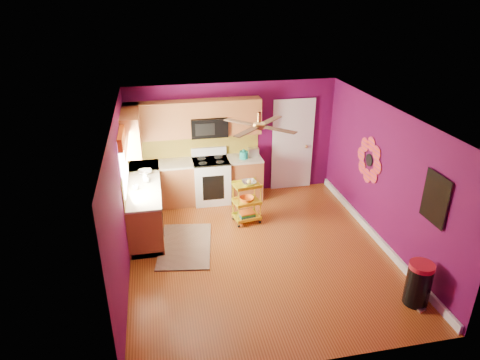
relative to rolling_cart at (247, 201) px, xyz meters
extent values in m
plane|color=brown|center=(-0.01, -1.10, -0.47)|extent=(5.00, 5.00, 0.00)
cube|color=#550940|center=(-0.01, 1.40, 0.78)|extent=(4.50, 0.04, 2.50)
cube|color=#550940|center=(-0.01, -3.60, 0.78)|extent=(4.50, 0.04, 2.50)
cube|color=#550940|center=(-2.26, -1.10, 0.78)|extent=(0.04, 5.00, 2.50)
cube|color=#550940|center=(2.24, -1.10, 0.78)|extent=(0.04, 5.00, 2.50)
cube|color=silver|center=(-0.01, -1.10, 2.03)|extent=(4.50, 5.00, 0.04)
cube|color=white|center=(2.21, -1.10, -0.40)|extent=(0.05, 4.90, 0.14)
cube|color=brown|center=(-1.96, 0.25, -0.02)|extent=(0.60, 2.30, 0.90)
cube|color=brown|center=(-0.86, 1.10, -0.02)|extent=(2.80, 0.60, 0.90)
cube|color=beige|center=(-1.96, 0.25, 0.45)|extent=(0.63, 2.30, 0.04)
cube|color=beige|center=(-0.86, 1.10, 0.45)|extent=(2.80, 0.63, 0.04)
cube|color=black|center=(-1.96, 0.25, -0.42)|extent=(0.54, 2.30, 0.10)
cube|color=black|center=(-0.86, 1.10, -0.42)|extent=(2.80, 0.54, 0.10)
cube|color=white|center=(-0.56, 1.07, -0.01)|extent=(0.76, 0.66, 0.92)
cube|color=black|center=(-0.56, 1.07, 0.45)|extent=(0.76, 0.62, 0.03)
cube|color=white|center=(-0.56, 1.35, 0.57)|extent=(0.76, 0.06, 0.18)
cube|color=black|center=(-0.56, 0.75, -0.02)|extent=(0.45, 0.02, 0.55)
cube|color=brown|center=(-1.60, 1.24, 1.35)|extent=(1.32, 0.33, 0.75)
cube|color=brown|center=(0.18, 1.24, 1.35)|extent=(0.72, 0.33, 0.75)
cube|color=brown|center=(-0.56, 1.24, 1.56)|extent=(0.76, 0.33, 0.34)
cube|color=brown|center=(-2.10, 0.75, 1.35)|extent=(0.33, 1.30, 0.75)
cube|color=black|center=(-0.56, 1.20, 1.18)|extent=(0.76, 0.38, 0.40)
cube|color=brown|center=(-0.86, 1.39, 0.72)|extent=(2.80, 0.01, 0.51)
cube|color=brown|center=(-2.25, 0.25, 0.72)|extent=(0.01, 2.30, 0.51)
cube|color=white|center=(-2.24, -0.05, 1.08)|extent=(0.03, 1.20, 1.00)
cube|color=#D15912|center=(-2.21, -0.05, 1.55)|extent=(0.08, 1.35, 0.22)
cube|color=white|center=(1.34, 1.38, 0.55)|extent=(0.85, 0.04, 2.05)
cube|color=white|center=(1.34, 1.36, 0.55)|extent=(0.95, 0.02, 2.15)
sphere|color=#BF8C3F|center=(1.66, 1.32, 0.53)|extent=(0.07, 0.07, 0.07)
cylinder|color=black|center=(2.22, -0.50, 0.88)|extent=(0.01, 0.24, 0.24)
cube|color=teal|center=(2.22, -2.50, 1.08)|extent=(0.03, 0.52, 0.72)
cube|color=black|center=(2.20, -2.50, 1.08)|extent=(0.01, 0.56, 0.76)
cylinder|color=#BF8C3F|center=(-0.01, -0.90, 1.95)|extent=(0.06, 0.06, 0.16)
cylinder|color=#BF8C3F|center=(-0.01, -0.90, 1.81)|extent=(0.20, 0.20, 0.08)
cube|color=#4C2D19|center=(0.26, -0.63, 1.81)|extent=(0.47, 0.47, 0.01)
cube|color=#4C2D19|center=(-0.28, -0.63, 1.81)|extent=(0.47, 0.47, 0.01)
cube|color=#4C2D19|center=(-0.28, -1.17, 1.81)|extent=(0.47, 0.47, 0.01)
cube|color=#4C2D19|center=(0.26, -1.17, 1.81)|extent=(0.47, 0.47, 0.01)
cube|color=black|center=(-1.29, -0.64, -0.46)|extent=(1.13, 1.61, 0.02)
cylinder|color=yellow|center=(-0.21, -0.19, -0.04)|extent=(0.02, 0.02, 0.79)
cylinder|color=yellow|center=(0.24, -0.12, -0.04)|extent=(0.02, 0.02, 0.79)
cylinder|color=yellow|center=(-0.26, 0.12, -0.04)|extent=(0.02, 0.02, 0.79)
cylinder|color=yellow|center=(0.19, 0.19, -0.04)|extent=(0.02, 0.02, 0.79)
sphere|color=black|center=(-0.21, -0.19, -0.45)|extent=(0.06, 0.06, 0.06)
sphere|color=black|center=(0.24, -0.12, -0.45)|extent=(0.06, 0.06, 0.06)
sphere|color=black|center=(-0.26, 0.12, -0.45)|extent=(0.06, 0.06, 0.06)
sphere|color=black|center=(0.19, 0.19, -0.45)|extent=(0.06, 0.06, 0.06)
cube|color=yellow|center=(-0.01, 0.00, 0.33)|extent=(0.56, 0.45, 0.03)
cube|color=yellow|center=(-0.01, 0.00, -0.03)|extent=(0.56, 0.45, 0.03)
cube|color=yellow|center=(-0.01, 0.00, -0.36)|extent=(0.56, 0.45, 0.03)
imported|color=beige|center=(0.04, 0.01, 0.38)|extent=(0.32, 0.32, 0.07)
sphere|color=yellow|center=(0.04, 0.01, 0.40)|extent=(0.09, 0.09, 0.09)
imported|color=#D15912|center=(-0.01, 0.00, 0.03)|extent=(0.33, 0.33, 0.09)
cube|color=navy|center=(-0.01, 0.00, -0.33)|extent=(0.33, 0.27, 0.04)
cube|color=#267233|center=(-0.01, 0.00, -0.29)|extent=(0.33, 0.27, 0.03)
cube|color=#D15912|center=(-0.01, 0.00, -0.26)|extent=(0.33, 0.27, 0.03)
cylinder|color=black|center=(1.96, -2.84, -0.16)|extent=(0.46, 0.46, 0.62)
cylinder|color=#B51929|center=(1.96, -2.84, 0.19)|extent=(0.36, 0.36, 0.07)
cube|color=beige|center=(1.96, -3.02, -0.46)|extent=(0.14, 0.10, 0.03)
cylinder|color=#128D84|center=(0.15, 1.05, 0.55)|extent=(0.18, 0.18, 0.16)
sphere|color=#128D84|center=(0.15, 1.05, 0.65)|extent=(0.06, 0.06, 0.06)
cube|color=beige|center=(0.39, 1.16, 0.56)|extent=(0.22, 0.15, 0.18)
imported|color=#EA3F72|center=(-1.91, 0.28, 0.57)|extent=(0.09, 0.09, 0.20)
imported|color=white|center=(-1.89, 0.23, 0.54)|extent=(0.12, 0.12, 0.16)
imported|color=white|center=(-1.92, 0.65, 0.50)|extent=(0.27, 0.27, 0.07)
imported|color=white|center=(-2.08, -0.04, 0.51)|extent=(0.11, 0.11, 0.09)
camera|label=1|loc=(-1.61, -7.27, 3.88)|focal=32.00mm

